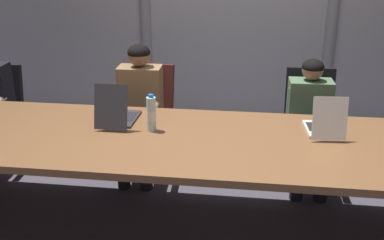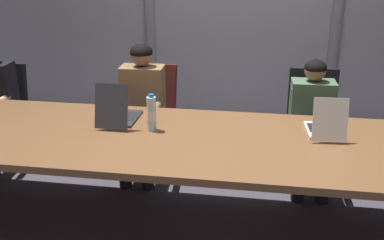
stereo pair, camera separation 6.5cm
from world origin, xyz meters
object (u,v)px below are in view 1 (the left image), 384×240
Objects in this scene: person_center at (310,118)px; water_bottle_primary at (151,114)px; person_left_mid at (139,104)px; laptop_center at (324,126)px; laptop_left_mid at (118,115)px; office_chair_left_mid at (146,131)px; office_chair_center at (308,139)px.

water_bottle_primary is (-1.21, -0.74, 0.25)m from person_center.
person_left_mid is 1.49m from person_center.
laptop_center is 1.64m from person_left_mid.
person_left_mid is at bearing 0.67° from laptop_left_mid.
person_center is at bearing -2.88° from laptop_center.
laptop_center is at bearing 64.54° from person_left_mid.
office_chair_left_mid is 0.36m from person_left_mid.
office_chair_left_mid is 1.50m from person_center.
office_chair_left_mid is 1.07m from water_bottle_primary.
laptop_center is at bearing 4.68° from water_bottle_primary.
person_center is (1.49, 0.62, -0.18)m from laptop_left_mid.
person_left_mid reaches higher than laptop_left_mid.
office_chair_center reaches higher than office_chair_left_mid.
laptop_center is 0.35× the size of person_center.
person_center reaches higher than water_bottle_primary.
person_left_mid reaches higher than office_chair_center.
laptop_left_mid is 0.38× the size of person_center.
laptop_left_mid is at bearing -68.88° from person_center.
person_left_mid reaches higher than water_bottle_primary.
laptop_left_mid is 0.91m from office_chair_left_mid.
person_left_mid is (-1.52, -0.16, 0.32)m from office_chair_center.
laptop_left_mid is 1.57× the size of water_bottle_primary.
laptop_left_mid is at bearing -63.18° from office_chair_center.
office_chair_left_mid is 0.87× the size of person_center.
office_chair_center is 0.81× the size of person_left_mid.
person_left_mid is 0.82m from water_bottle_primary.
person_left_mid is 1.08× the size of person_center.
laptop_center is 0.66m from person_center.
laptop_center is 0.40× the size of office_chair_center.
person_center reaches higher than laptop_center.
laptop_left_mid is at bearing 85.79° from laptop_center.
office_chair_left_mid is (-1.48, 0.80, -0.45)m from laptop_center.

